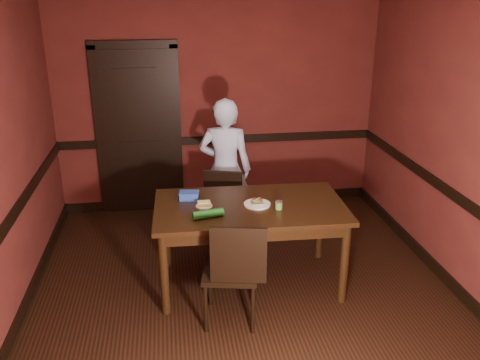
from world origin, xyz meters
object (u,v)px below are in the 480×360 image
object	(u,v)px
chair_far	(230,216)
chair_near	(230,269)
person	(225,169)
sandwich_plate	(257,203)
sauce_jar	(279,205)
dining_table	(250,244)
cheese_saucer	(204,204)
food_tub	(189,196)

from	to	relation	value
chair_far	chair_near	size ratio (longest dim) A/B	0.92
chair_near	person	world-z (taller)	person
sandwich_plate	sauce_jar	xyz separation A→B (m)	(0.18, -0.12, 0.02)
chair_near	sandwich_plate	world-z (taller)	chair_near
sandwich_plate	sauce_jar	bearing A→B (deg)	-33.76
dining_table	chair_far	bearing A→B (deg)	102.31
sandwich_plate	cheese_saucer	world-z (taller)	sandwich_plate
person	chair_far	bearing A→B (deg)	104.19
sauce_jar	food_tub	distance (m)	0.87
chair_far	person	distance (m)	0.60
dining_table	cheese_saucer	bearing A→B (deg)	178.27
chair_near	cheese_saucer	xyz separation A→B (m)	(-0.17, 0.57, 0.36)
sauce_jar	cheese_saucer	world-z (taller)	sauce_jar
chair_near	food_tub	bearing A→B (deg)	-57.73
dining_table	sandwich_plate	bearing A→B (deg)	-9.54
dining_table	cheese_saucer	xyz separation A→B (m)	(-0.43, 0.03, 0.43)
chair_near	sauce_jar	bearing A→B (deg)	-129.48
dining_table	food_tub	xyz separation A→B (m)	(-0.55, 0.21, 0.45)
chair_far	cheese_saucer	xyz separation A→B (m)	(-0.31, -0.57, 0.40)
dining_table	cheese_saucer	distance (m)	0.61
person	sauce_jar	bearing A→B (deg)	121.19
cheese_saucer	chair_near	bearing A→B (deg)	-73.44
dining_table	sandwich_plate	world-z (taller)	sandwich_plate
dining_table	chair_near	distance (m)	0.61
cheese_saucer	food_tub	bearing A→B (deg)	124.43
dining_table	cheese_saucer	size ratio (longest dim) A/B	11.43
dining_table	food_tub	size ratio (longest dim) A/B	8.80
person	cheese_saucer	distance (m)	1.10
person	cheese_saucer	xyz separation A→B (m)	(-0.32, -1.05, 0.04)
sauce_jar	cheese_saucer	distance (m)	0.69
chair_near	person	size ratio (longest dim) A/B	0.60
chair_far	cheese_saucer	size ratio (longest dim) A/B	5.78
sandwich_plate	food_tub	size ratio (longest dim) A/B	1.23
chair_far	chair_near	xyz separation A→B (m)	(-0.14, -1.14, 0.04)
cheese_saucer	food_tub	size ratio (longest dim) A/B	0.77
cheese_saucer	food_tub	xyz separation A→B (m)	(-0.13, 0.18, 0.02)
person	sandwich_plate	xyz separation A→B (m)	(0.17, -1.09, 0.04)
chair_near	cheese_saucer	world-z (taller)	chair_near
chair_near	sandwich_plate	xyz separation A→B (m)	(0.32, 0.53, 0.36)
chair_near	food_tub	size ratio (longest dim) A/B	4.84
sauce_jar	dining_table	bearing A→B (deg)	151.46
chair_near	cheese_saucer	size ratio (longest dim) A/B	6.28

